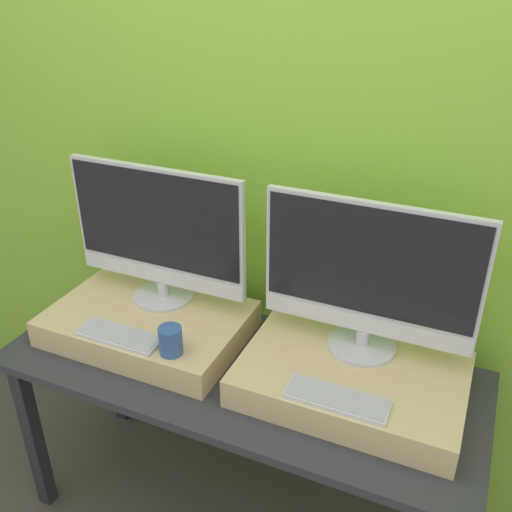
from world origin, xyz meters
The scene contains 9 objects.
wall_back centered at (0.00, 0.69, 1.30)m, with size 8.00×0.04×2.60m.
workbench centered at (0.00, 0.31, 0.63)m, with size 1.56×0.62×0.71m.
wooden_riser_left centered at (-0.36, 0.34, 0.76)m, with size 0.67×0.45×0.10m.
monitor_left centered at (-0.36, 0.45, 1.06)m, with size 0.65×0.21×0.49m.
keyboard_left centered at (-0.36, 0.18, 0.81)m, with size 0.29×0.10×0.01m.
mug centered at (-0.17, 0.18, 0.85)m, with size 0.07×0.07×0.09m.
wooden_riser_right centered at (0.36, 0.34, 0.76)m, with size 0.67×0.45×0.10m.
monitor_right centered at (0.36, 0.45, 1.06)m, with size 0.65×0.21×0.49m.
keyboard_right centered at (0.36, 0.18, 0.81)m, with size 0.29×0.10×0.01m.
Camera 1 is at (0.65, -1.01, 1.90)m, focal length 40.00 mm.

